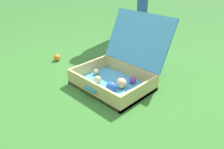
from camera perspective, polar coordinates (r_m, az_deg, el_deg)
name	(u,v)px	position (r m, az deg, el deg)	size (l,w,h in m)	color
ground_plane	(105,87)	(1.71, -1.74, -3.36)	(16.00, 16.00, 0.00)	#336B28
open_suitcase	(119,70)	(1.71, 1.95, 1.08)	(0.57, 0.63, 0.51)	#4799C6
stray_ball_on_grass	(57,57)	(2.22, -14.14, 4.32)	(0.07, 0.07, 0.07)	orange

